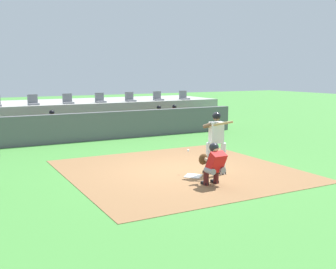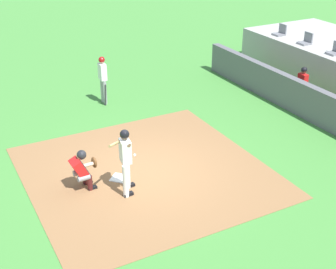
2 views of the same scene
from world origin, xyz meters
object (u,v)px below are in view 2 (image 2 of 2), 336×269
at_px(on_deck_batter, 103,77).
at_px(catcher_crouched, 83,168).
at_px(home_plate, 119,178).
at_px(batter_at_plate, 126,157).
at_px(stadium_seat_1, 306,41).
at_px(stadium_seat_2, 335,51).
at_px(dugout_player_0, 300,83).
at_px(stadium_seat_0, 280,32).

bearing_deg(on_deck_batter, catcher_crouched, -26.28).
bearing_deg(catcher_crouched, home_plate, 89.13).
height_order(batter_at_plate, stadium_seat_1, stadium_seat_1).
distance_m(home_plate, stadium_seat_2, 10.58).
bearing_deg(on_deck_batter, dugout_player_0, 64.01).
xyz_separation_m(batter_at_plate, on_deck_batter, (-5.91, 1.66, -0.02)).
xyz_separation_m(dugout_player_0, stadium_seat_2, (-0.41, 2.03, 0.86)).
bearing_deg(stadium_seat_0, batter_at_plate, -58.12).
distance_m(batter_at_plate, stadium_seat_0, 12.09).
bearing_deg(catcher_crouched, stadium_seat_2, 102.24).
height_order(home_plate, on_deck_batter, on_deck_batter).
relative_size(stadium_seat_1, stadium_seat_2, 1.00).
height_order(catcher_crouched, stadium_seat_2, stadium_seat_2).
xyz_separation_m(home_plate, stadium_seat_2, (-2.44, 10.18, 1.51)).
relative_size(batter_at_plate, stadium_seat_1, 3.76).
relative_size(home_plate, stadium_seat_2, 0.92).
bearing_deg(stadium_seat_0, catcher_crouched, -63.07).
bearing_deg(dugout_player_0, home_plate, -76.05).
relative_size(catcher_crouched, stadium_seat_2, 3.74).
relative_size(on_deck_batter, stadium_seat_2, 3.72).
xyz_separation_m(catcher_crouched, stadium_seat_0, (-5.67, 11.17, 0.93)).
relative_size(on_deck_batter, stadium_seat_0, 3.72).
bearing_deg(batter_at_plate, catcher_crouched, -127.78).
bearing_deg(stadium_seat_1, stadium_seat_2, 0.00).
bearing_deg(stadium_seat_2, catcher_crouched, -77.76).
xyz_separation_m(batter_at_plate, stadium_seat_2, (-3.13, 10.26, 0.50)).
height_order(on_deck_batter, stadium_seat_2, stadium_seat_2).
relative_size(catcher_crouched, dugout_player_0, 1.38).
bearing_deg(on_deck_batter, stadium_seat_0, 93.10).
relative_size(on_deck_batter, dugout_player_0, 1.37).
distance_m(home_plate, batter_at_plate, 1.23).
height_order(dugout_player_0, stadium_seat_0, stadium_seat_0).
bearing_deg(stadium_seat_0, on_deck_batter, -86.90).
height_order(on_deck_batter, stadium_seat_1, stadium_seat_1).
relative_size(batter_at_plate, on_deck_batter, 1.01).
relative_size(catcher_crouched, on_deck_batter, 1.01).
distance_m(dugout_player_0, stadium_seat_1, 3.01).
bearing_deg(batter_at_plate, stadium_seat_1, 114.87).
bearing_deg(catcher_crouched, batter_at_plate, 52.22).
bearing_deg(stadium_seat_0, dugout_player_0, -29.04).
bearing_deg(catcher_crouched, stadium_seat_1, 109.93).
height_order(on_deck_batter, stadium_seat_0, stadium_seat_0).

